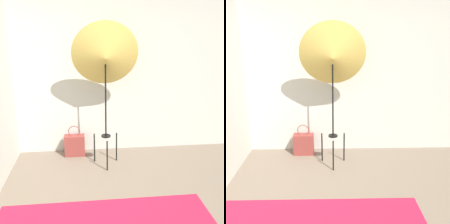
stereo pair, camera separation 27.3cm
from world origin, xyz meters
The scene contains 3 objects.
wall_back centered at (0.00, 2.15, 1.30)m, with size 8.00×0.05×2.60m.
photo_umbrella centered at (0.12, 1.59, 1.61)m, with size 0.93×0.46×2.09m.
tote_bag centered at (-0.37, 1.94, 0.18)m, with size 0.32×0.16×0.51m.
Camera 2 is at (0.10, -2.03, 1.94)m, focal length 42.00 mm.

